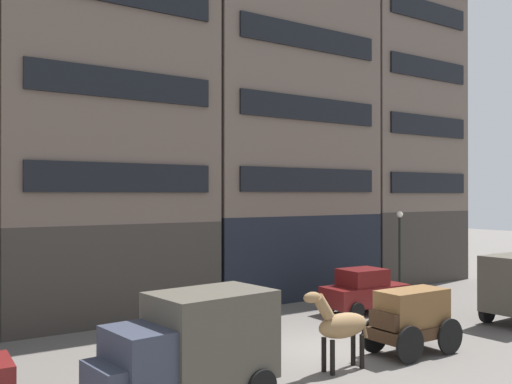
{
  "coord_description": "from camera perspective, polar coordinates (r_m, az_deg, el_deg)",
  "views": [
    {
      "loc": [
        -12.05,
        -13.77,
        4.92
      ],
      "look_at": [
        -1.31,
        1.99,
        5.01
      ],
      "focal_mm": 39.7,
      "sensor_mm": 36.0,
      "label": 1
    }
  ],
  "objects": [
    {
      "name": "streetlamp_curbside",
      "position": [
        28.79,
        14.28,
        -4.75
      ],
      "size": [
        0.32,
        0.32,
        4.12
      ],
      "color": "black",
      "rests_on": "ground_plane"
    },
    {
      "name": "draft_horse",
      "position": [
        16.42,
        8.5,
        -13.13
      ],
      "size": [
        2.34,
        0.63,
        2.3
      ],
      "color": "#937047",
      "rests_on": "ground_plane"
    },
    {
      "name": "building_center_left",
      "position": [
        25.31,
        -15.97,
        9.47
      ],
      "size": [
        9.02,
        7.28,
        18.33
      ],
      "color": "#38332D",
      "rests_on": "ground_plane"
    },
    {
      "name": "sedan_light",
      "position": [
        24.4,
        10.88,
        -9.73
      ],
      "size": [
        3.77,
        2.0,
        1.83
      ],
      "color": "maroon",
      "rests_on": "ground_plane"
    },
    {
      "name": "cargo_wagon",
      "position": [
        18.53,
        15.36,
        -12.02
      ],
      "size": [
        2.92,
        1.54,
        1.98
      ],
      "color": "#3D2819",
      "rests_on": "ground_plane"
    },
    {
      "name": "building_center_right",
      "position": [
        29.37,
        1.24,
        7.48
      ],
      "size": [
        9.82,
        7.28,
        17.7
      ],
      "color": "black",
      "rests_on": "ground_plane"
    },
    {
      "name": "pedestrian_officer",
      "position": [
        32.74,
        22.87,
        -7.17
      ],
      "size": [
        0.36,
        0.36,
        1.79
      ],
      "color": "#38332D",
      "rests_on": "ground_plane"
    },
    {
      "name": "delivery_truck_near",
      "position": [
        13.66,
        -6.64,
        -15.11
      ],
      "size": [
        4.48,
        2.46,
        2.62
      ],
      "color": "#333847",
      "rests_on": "ground_plane"
    },
    {
      "name": "building_far_right",
      "position": [
        34.84,
        12.59,
        5.73
      ],
      "size": [
        7.65,
        7.28,
        17.05
      ],
      "color": "#38332D",
      "rests_on": "ground_plane"
    },
    {
      "name": "ground_plane",
      "position": [
        18.95,
        6.91,
        -15.33
      ],
      "size": [
        120.0,
        120.0,
        0.0
      ],
      "primitive_type": "plane",
      "color": "#605B56"
    }
  ]
}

